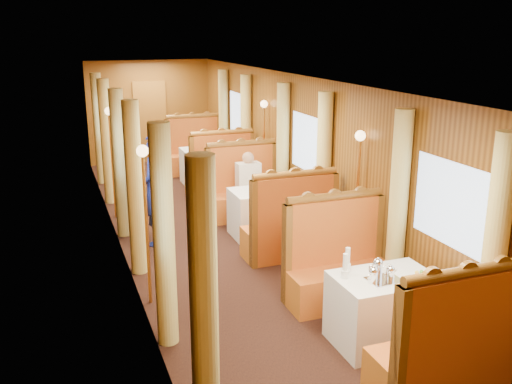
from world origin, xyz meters
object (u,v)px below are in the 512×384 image
banquette_near_fwd (446,355)px  fruit_plate (422,276)px  teapot_left (373,277)px  banquette_mid_aft (244,193)px  banquette_far_aft (195,154)px  table_far (207,166)px  teapot_back (377,269)px  banquette_mid_fwd (290,230)px  table_mid (265,213)px  banquette_near_aft (338,269)px  steward (155,190)px  tea_tray (384,280)px  banquette_far_fwd (220,174)px  rose_vase_mid (267,180)px  teapot_right (390,275)px  table_near (383,309)px  rose_vase_far (205,140)px  passenger (249,179)px

banquette_near_fwd → fruit_plate: bearing=68.7°
teapot_left → fruit_plate: bearing=-29.5°
banquette_mid_aft → banquette_far_aft: bearing=90.0°
table_far → teapot_back: size_ratio=5.87×
banquette_mid_fwd → teapot_back: size_ratio=7.49×
table_mid → banquette_mid_aft: size_ratio=0.78×
banquette_near_aft → steward: (-1.70, 2.73, 0.43)m
banquette_near_fwd → tea_tray: bearing=94.3°
banquette_mid_aft → banquette_far_fwd: 1.47m
banquette_near_fwd → banquette_mid_fwd: size_ratio=1.00×
fruit_plate → steward: (-2.04, 3.89, 0.09)m
table_far → rose_vase_mid: rose_vase_mid is taller
table_mid → teapot_right: teapot_right is taller
teapot_back → fruit_plate: size_ratio=0.74×
banquette_mid_aft → banquette_far_fwd: size_ratio=1.00×
table_near → rose_vase_far: (-0.01, 7.04, 0.55)m
banquette_near_fwd → steward: bearing=109.7°
banquette_mid_aft → steward: size_ratio=0.78×
table_far → banquette_near_fwd: bearing=-90.0°
rose_vase_mid → rose_vase_far: 3.57m
banquette_far_aft → teapot_back: (-0.07, -7.96, 0.40)m
banquette_far_aft → rose_vase_mid: (0.03, -4.55, 0.50)m
banquette_far_aft → banquette_near_fwd: bearing=-90.0°
table_far → table_mid: bearing=-90.0°
banquette_near_aft → fruit_plate: (0.34, -1.16, 0.35)m
table_near → teapot_back: 0.46m
banquette_near_fwd → banquette_far_fwd: size_ratio=1.00×
banquette_near_fwd → steward: (-1.70, 4.76, 0.43)m
tea_tray → passenger: 4.34m
table_far → rose_vase_mid: (0.03, -3.54, 0.55)m
banquette_far_fwd → fruit_plate: banquette_far_fwd is taller
banquette_far_aft → rose_vase_far: (-0.01, -0.98, 0.50)m
banquette_mid_aft → teapot_left: size_ratio=8.20×
teapot_left → fruit_plate: (0.55, -0.06, -0.05)m
teapot_left → fruit_plate: size_ratio=0.68×
rose_vase_mid → teapot_right: bearing=-90.6°
rose_vase_far → steward: (-1.68, -3.29, -0.07)m
rose_vase_far → teapot_back: bearing=-90.5°
teapot_left → rose_vase_mid: rose_vase_mid is taller
banquette_near_aft → fruit_plate: banquette_near_aft is taller
teapot_right → teapot_back: 0.15m
table_near → banquette_near_aft: size_ratio=0.78×
banquette_near_aft → teapot_back: bearing=-94.3°
tea_tray → teapot_back: (-0.00, 0.13, 0.07)m
rose_vase_far → teapot_right: bearing=-89.9°
banquette_near_fwd → rose_vase_mid: size_ratio=3.72×
tea_tray → rose_vase_far: 7.12m
banquette_mid_fwd → banquette_mid_aft: size_ratio=1.00×
table_far → banquette_mid_aft: bearing=-90.0°
banquette_far_fwd → teapot_right: (-0.01, -6.07, 0.39)m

